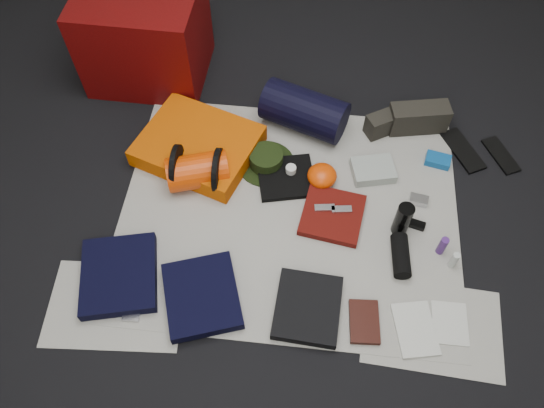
# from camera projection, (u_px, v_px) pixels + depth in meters

# --- Properties ---
(floor) EXTENTS (4.50, 4.50, 0.02)m
(floor) POSITION_uv_depth(u_px,v_px,m) (289.00, 213.00, 2.55)
(floor) COLOR black
(floor) RESTS_ON ground
(newspaper_mat) EXTENTS (1.60, 1.30, 0.01)m
(newspaper_mat) POSITION_uv_depth(u_px,v_px,m) (289.00, 212.00, 2.54)
(newspaper_mat) COLOR #B8B6A9
(newspaper_mat) RESTS_ON floor
(newspaper_sheet_front_left) EXTENTS (0.61, 0.44, 0.00)m
(newspaper_sheet_front_left) POSITION_uv_depth(u_px,v_px,m) (116.00, 305.00, 2.28)
(newspaper_sheet_front_left) COLOR #B8B6A9
(newspaper_sheet_front_left) RESTS_ON floor
(newspaper_sheet_front_right) EXTENTS (0.60, 0.43, 0.00)m
(newspaper_sheet_front_right) POSITION_uv_depth(u_px,v_px,m) (432.00, 326.00, 2.23)
(newspaper_sheet_front_right) COLOR #B8B6A9
(newspaper_sheet_front_right) RESTS_ON floor
(red_cabinet) EXTENTS (0.63, 0.53, 0.51)m
(red_cabinet) POSITION_uv_depth(u_px,v_px,m) (145.00, 35.00, 2.84)
(red_cabinet) COLOR #520606
(red_cabinet) RESTS_ON floor
(sleeping_pad) EXTENTS (0.68, 0.61, 0.10)m
(sleeping_pad) POSITION_uv_depth(u_px,v_px,m) (198.00, 146.00, 2.69)
(sleeping_pad) COLOR #C64D02
(sleeping_pad) RESTS_ON newspaper_mat
(stuff_sack) EXTENTS (0.33, 0.25, 0.17)m
(stuff_sack) POSITION_uv_depth(u_px,v_px,m) (198.00, 171.00, 2.56)
(stuff_sack) COLOR #CC3703
(stuff_sack) RESTS_ON newspaper_mat
(sack_strap_left) EXTENTS (0.02, 0.22, 0.22)m
(sack_strap_left) POSITION_uv_depth(u_px,v_px,m) (177.00, 166.00, 2.55)
(sack_strap_left) COLOR black
(sack_strap_left) RESTS_ON newspaper_mat
(sack_strap_right) EXTENTS (0.03, 0.22, 0.22)m
(sack_strap_right) POSITION_uv_depth(u_px,v_px,m) (218.00, 170.00, 2.54)
(sack_strap_right) COLOR black
(sack_strap_right) RESTS_ON newspaper_mat
(navy_duffel) EXTENTS (0.48, 0.36, 0.22)m
(navy_duffel) POSITION_uv_depth(u_px,v_px,m) (304.00, 111.00, 2.74)
(navy_duffel) COLOR black
(navy_duffel) RESTS_ON newspaper_mat
(boonie_brim) EXTENTS (0.38, 0.38, 0.01)m
(boonie_brim) POSITION_uv_depth(u_px,v_px,m) (266.00, 164.00, 2.69)
(boonie_brim) COLOR black
(boonie_brim) RESTS_ON newspaper_mat
(boonie_crown) EXTENTS (0.17, 0.17, 0.08)m
(boonie_crown) POSITION_uv_depth(u_px,v_px,m) (266.00, 159.00, 2.65)
(boonie_crown) COLOR black
(boonie_crown) RESTS_ON boonie_brim
(hiking_boot_left) EXTENTS (0.25, 0.20, 0.12)m
(hiking_boot_left) POSITION_uv_depth(u_px,v_px,m) (388.00, 122.00, 2.77)
(hiking_boot_left) COLOR black
(hiking_boot_left) RESTS_ON newspaper_mat
(hiking_boot_right) EXTENTS (0.32, 0.17, 0.15)m
(hiking_boot_right) POSITION_uv_depth(u_px,v_px,m) (418.00, 118.00, 2.76)
(hiking_boot_right) COLOR black
(hiking_boot_right) RESTS_ON newspaper_mat
(flip_flop_left) EXTENTS (0.23, 0.30, 0.02)m
(flip_flop_left) POSITION_uv_depth(u_px,v_px,m) (463.00, 150.00, 2.74)
(flip_flop_left) COLOR black
(flip_flop_left) RESTS_ON floor
(flip_flop_right) EXTENTS (0.18, 0.25, 0.01)m
(flip_flop_right) POSITION_uv_depth(u_px,v_px,m) (501.00, 155.00, 2.72)
(flip_flop_right) COLOR black
(flip_flop_right) RESTS_ON floor
(trousers_navy_a) EXTENTS (0.40, 0.43, 0.06)m
(trousers_navy_a) POSITION_uv_depth(u_px,v_px,m) (119.00, 275.00, 2.32)
(trousers_navy_a) COLOR black
(trousers_navy_a) RESTS_ON newspaper_mat
(trousers_navy_b) EXTENTS (0.40, 0.43, 0.05)m
(trousers_navy_b) POSITION_uv_depth(u_px,v_px,m) (202.00, 296.00, 2.27)
(trousers_navy_b) COLOR black
(trousers_navy_b) RESTS_ON newspaper_mat
(trousers_charcoal) EXTENTS (0.29, 0.33, 0.05)m
(trousers_charcoal) POSITION_uv_depth(u_px,v_px,m) (308.00, 308.00, 2.25)
(trousers_charcoal) COLOR black
(trousers_charcoal) RESTS_ON newspaper_mat
(black_tshirt) EXTENTS (0.32, 0.31, 0.03)m
(black_tshirt) POSITION_uv_depth(u_px,v_px,m) (286.00, 178.00, 2.63)
(black_tshirt) COLOR black
(black_tshirt) RESTS_ON newspaper_mat
(red_shirt) EXTENTS (0.32, 0.32, 0.04)m
(red_shirt) POSITION_uv_depth(u_px,v_px,m) (332.00, 215.00, 2.50)
(red_shirt) COLOR #510D08
(red_shirt) RESTS_ON newspaper_mat
(orange_stuff_sack) EXTENTS (0.17, 0.17, 0.10)m
(orange_stuff_sack) POSITION_uv_depth(u_px,v_px,m) (322.00, 176.00, 2.59)
(orange_stuff_sack) COLOR #CC3703
(orange_stuff_sack) RESTS_ON newspaper_mat
(first_aid_pouch) EXTENTS (0.24, 0.20, 0.05)m
(first_aid_pouch) POSITION_uv_depth(u_px,v_px,m) (373.00, 170.00, 2.64)
(first_aid_pouch) COLOR gray
(first_aid_pouch) RESTS_ON newspaper_mat
(water_bottle) EXTENTS (0.10, 0.10, 0.19)m
(water_bottle) POSITION_uv_depth(u_px,v_px,m) (403.00, 219.00, 2.40)
(water_bottle) COLOR black
(water_bottle) RESTS_ON newspaper_mat
(speaker) EXTENTS (0.09, 0.21, 0.08)m
(speaker) POSITION_uv_depth(u_px,v_px,m) (401.00, 256.00, 2.36)
(speaker) COLOR black
(speaker) RESTS_ON newspaper_mat
(compact_camera) EXTENTS (0.10, 0.07, 0.03)m
(compact_camera) POSITION_uv_depth(u_px,v_px,m) (418.00, 200.00, 2.55)
(compact_camera) COLOR #BBBAC0
(compact_camera) RESTS_ON newspaper_mat
(cyan_case) EXTENTS (0.14, 0.10, 0.04)m
(cyan_case) POSITION_uv_depth(u_px,v_px,m) (438.00, 160.00, 2.68)
(cyan_case) COLOR #0E4A87
(cyan_case) RESTS_ON newspaper_mat
(toiletry_purple) EXTENTS (0.04, 0.04, 0.11)m
(toiletry_purple) POSITION_uv_depth(u_px,v_px,m) (442.00, 246.00, 2.38)
(toiletry_purple) COLOR #46216B
(toiletry_purple) RESTS_ON newspaper_mat
(toiletry_clear) EXTENTS (0.04, 0.04, 0.10)m
(toiletry_clear) POSITION_uv_depth(u_px,v_px,m) (454.00, 260.00, 2.34)
(toiletry_clear) COLOR #AFB4AF
(toiletry_clear) RESTS_ON newspaper_mat
(paperback_book) EXTENTS (0.14, 0.20, 0.03)m
(paperback_book) POSITION_uv_depth(u_px,v_px,m) (364.00, 322.00, 2.23)
(paperback_book) COLOR black
(paperback_book) RESTS_ON newspaper_mat
(map_booklet) EXTENTS (0.21, 0.26, 0.01)m
(map_booklet) POSITION_uv_depth(u_px,v_px,m) (415.00, 329.00, 2.21)
(map_booklet) COLOR #B7B8AF
(map_booklet) RESTS_ON newspaper_mat
(map_printout) EXTENTS (0.15, 0.19, 0.01)m
(map_printout) POSITION_uv_depth(u_px,v_px,m) (450.00, 323.00, 2.23)
(map_printout) COLOR #B7B8AF
(map_printout) RESTS_ON newspaper_mat
(sunglasses) EXTENTS (0.11, 0.06, 0.03)m
(sunglasses) POSITION_uv_depth(u_px,v_px,m) (414.00, 224.00, 2.48)
(sunglasses) COLOR black
(sunglasses) RESTS_ON newspaper_mat
(key_cluster) EXTENTS (0.08, 0.08, 0.01)m
(key_cluster) POSITION_uv_depth(u_px,v_px,m) (132.00, 313.00, 2.25)
(key_cluster) COLOR #BBBAC0
(key_cluster) RESTS_ON newspaper_mat
(tape_roll) EXTENTS (0.05, 0.05, 0.03)m
(tape_roll) POSITION_uv_depth(u_px,v_px,m) (291.00, 169.00, 2.62)
(tape_roll) COLOR silver
(tape_roll) RESTS_ON black_tshirt
(energy_bar_a) EXTENTS (0.10, 0.05, 0.01)m
(energy_bar_a) POSITION_uv_depth(u_px,v_px,m) (325.00, 208.00, 2.50)
(energy_bar_a) COLOR #BBBAC0
(energy_bar_a) RESTS_ON red_shirt
(energy_bar_b) EXTENTS (0.10, 0.05, 0.01)m
(energy_bar_b) POSITION_uv_depth(u_px,v_px,m) (342.00, 209.00, 2.49)
(energy_bar_b) COLOR #BBBAC0
(energy_bar_b) RESTS_ON red_shirt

